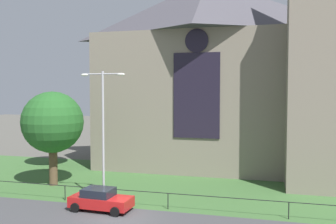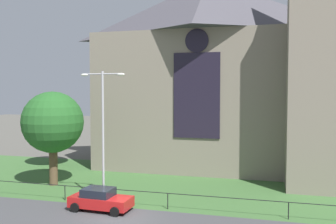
% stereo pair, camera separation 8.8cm
% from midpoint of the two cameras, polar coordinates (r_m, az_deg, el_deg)
% --- Properties ---
extents(ground, '(160.00, 160.00, 0.00)m').
position_cam_midpoint_polar(ground, '(34.58, -0.81, -10.42)').
color(ground, '#56544C').
extents(grass_verge, '(120.00, 20.00, 0.01)m').
position_cam_midpoint_polar(grass_verge, '(32.71, -1.80, -11.21)').
color(grass_verge, '#3D6633').
rests_on(grass_verge, ground).
extents(church_building, '(23.20, 16.20, 26.00)m').
position_cam_midpoint_polar(church_building, '(40.91, 6.77, 6.16)').
color(church_building, gray).
rests_on(church_building, ground).
extents(iron_railing, '(31.80, 0.07, 1.13)m').
position_cam_midpoint_polar(iron_railing, '(26.69, -0.10, -12.37)').
color(iron_railing, black).
rests_on(iron_railing, ground).
extents(tree_left_near, '(5.27, 5.27, 8.10)m').
position_cam_midpoint_polar(tree_left_near, '(34.05, -17.02, -1.54)').
color(tree_left_near, brown).
rests_on(tree_left_near, ground).
extents(tree_left_far, '(4.83, 4.83, 7.35)m').
position_cam_midpoint_polar(tree_left_far, '(42.72, -16.94, -1.33)').
color(tree_left_far, '#4C3823').
rests_on(tree_left_far, ground).
extents(streetlamp_near, '(3.37, 0.26, 9.53)m').
position_cam_midpoint_polar(streetlamp_near, '(27.35, -9.81, -1.46)').
color(streetlamp_near, '#B2B2B7').
rests_on(streetlamp_near, ground).
extents(parked_car_red, '(4.27, 2.17, 1.51)m').
position_cam_midpoint_polar(parked_car_red, '(26.90, -10.19, -12.81)').
color(parked_car_red, '#B21919').
rests_on(parked_car_red, ground).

